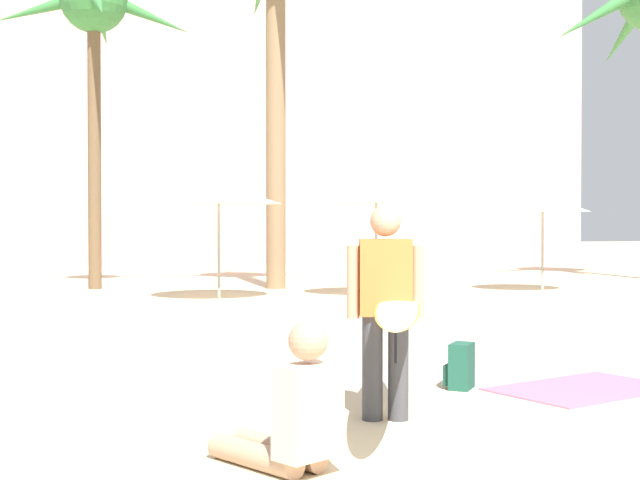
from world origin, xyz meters
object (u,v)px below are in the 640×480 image
Objects in this scene: cafe_umbrella_1 at (219,194)px; cafe_umbrella_3 at (376,193)px; person_mid_left at (292,418)px; backpack at (460,367)px; person_near_left at (391,305)px; palm_tree_center at (94,19)px; beach_towel at (584,389)px; cafe_umbrella_2 at (543,203)px.

cafe_umbrella_1 is 1.06× the size of cafe_umbrella_3.
person_mid_left is (-4.28, -12.43, -1.80)m from cafe_umbrella_3.
cafe_umbrella_3 is at bearing -50.38° from person_mid_left.
person_mid_left is (-2.05, -2.34, 0.13)m from backpack.
cafe_umbrella_1 is 11.32m from person_near_left.
beach_towel is at bearing -71.56° from palm_tree_center.
palm_tree_center is 11.00m from cafe_umbrella_2.
person_mid_left is at bearing -84.78° from palm_tree_center.
cafe_umbrella_2 is at bearing -64.15° from person_mid_left.
cafe_umbrella_3 is 10.51m from backpack.
cafe_umbrella_3 is 10.65m from beach_towel.
palm_tree_center is 2.51× the size of person_near_left.
person_near_left is (2.43, -14.67, -5.29)m from palm_tree_center.
backpack is at bearing -84.05° from cafe_umbrella_1.
cafe_umbrella_3 reaches higher than backpack.
backpack is 3.11m from person_mid_left.
cafe_umbrella_1 is 7.29m from cafe_umbrella_2.
palm_tree_center reaches higher than person_near_left.
beach_towel is 3.76m from person_mid_left.
palm_tree_center is 17.64× the size of backpack.
cafe_umbrella_2 is at bearing -18.39° from person_near_left.
person_mid_left is (-1.00, -12.38, -1.76)m from cafe_umbrella_1.
palm_tree_center is at bearing 22.86° from person_near_left.
cafe_umbrella_3 reaches higher than cafe_umbrella_2.
palm_tree_center reaches higher than cafe_umbrella_3.
cafe_umbrella_2 is 12.36m from backpack.
beach_towel is at bearing -53.24° from person_near_left.
person_mid_left is at bearing -122.76° from cafe_umbrella_2.
cafe_umbrella_2 is at bearing 6.26° from cafe_umbrella_3.
beach_towel is 3.92× the size of backpack.
cafe_umbrella_1 is at bearing 101.69° from beach_towel.
cafe_umbrella_2 is at bearing 64.58° from beach_towel.
person_near_left is (-0.01, -11.26, -1.19)m from cafe_umbrella_1.
person_mid_left is at bearing -146.83° from beach_towel.
person_near_left is at bearing -156.69° from beach_towel.
cafe_umbrella_3 is at bearing 83.74° from beach_towel.
person_mid_left reaches higher than beach_towel.
cafe_umbrella_2 is 5.12× the size of backpack.
backpack is at bearing 165.18° from beach_towel.
palm_tree_center is 2.96× the size of cafe_umbrella_1.
cafe_umbrella_3 is at bearing -173.74° from cafe_umbrella_2.
backpack is at bearing -72.57° from person_mid_left.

